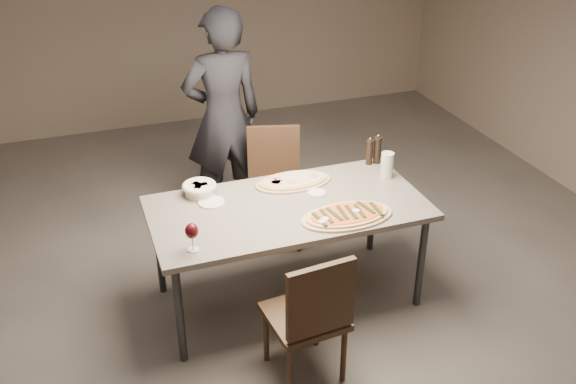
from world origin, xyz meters
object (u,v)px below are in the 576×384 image
object	(u,v)px
dining_table	(288,213)
ham_pizza	(293,181)
zucchini_pizza	(347,215)
chair_near	(311,313)
bread_basket	(199,188)
chair_far	(274,179)
carafe	(387,165)
diner	(223,117)
pepper_mill_left	(369,152)

from	to	relation	value
dining_table	ham_pizza	bearing A→B (deg)	63.86
zucchini_pizza	chair_near	size ratio (longest dim) A/B	0.68
dining_table	chair_near	distance (m)	0.82
zucchini_pizza	chair_near	bearing A→B (deg)	-126.96
bread_basket	chair_near	distance (m)	1.22
ham_pizza	bread_basket	size ratio (longest dim) A/B	2.35
chair_far	carafe	bearing A→B (deg)	147.75
carafe	chair_far	xyz separation A→B (m)	(-0.61, 0.67, -0.33)
carafe	chair_near	xyz separation A→B (m)	(-0.93, -0.94, -0.34)
dining_table	ham_pizza	distance (m)	0.32
bread_basket	carafe	bearing A→B (deg)	-8.14
chair_near	diner	bearing A→B (deg)	83.67
pepper_mill_left	carafe	bearing A→B (deg)	-83.22
dining_table	chair_near	bearing A→B (deg)	-100.03
bread_basket	dining_table	bearing A→B (deg)	-33.54
carafe	chair_near	distance (m)	1.36
carafe	diner	size ratio (longest dim) A/B	0.10
bread_basket	pepper_mill_left	distance (m)	1.28
chair_near	zucchini_pizza	bearing A→B (deg)	44.47
ham_pizza	bread_basket	xyz separation A→B (m)	(-0.65, 0.06, 0.03)
zucchini_pizza	diner	xyz separation A→B (m)	(-0.40, 1.55, 0.12)
carafe	diner	world-z (taller)	diner
carafe	chair_far	world-z (taller)	carafe
dining_table	carafe	world-z (taller)	carafe
zucchini_pizza	chair_far	bearing A→B (deg)	99.53
ham_pizza	chair_far	world-z (taller)	chair_far
carafe	chair_far	size ratio (longest dim) A/B	0.20
dining_table	chair_far	bearing A→B (deg)	77.71
ham_pizza	diner	xyz separation A→B (m)	(-0.24, 1.00, 0.13)
dining_table	chair_near	xyz separation A→B (m)	(-0.14, -0.78, -0.19)
diner	chair_far	bearing A→B (deg)	118.94
zucchini_pizza	carafe	size ratio (longest dim) A/B	3.29
dining_table	pepper_mill_left	bearing A→B (deg)	26.38
bread_basket	chair_far	world-z (taller)	chair_far
dining_table	bread_basket	distance (m)	0.62
zucchini_pizza	chair_near	distance (m)	0.73
chair_far	diner	world-z (taller)	diner
carafe	pepper_mill_left	bearing A→B (deg)	96.78
dining_table	ham_pizza	world-z (taller)	ham_pizza
pepper_mill_left	carafe	size ratio (longest dim) A/B	1.15
zucchini_pizza	chair_far	size ratio (longest dim) A/B	0.67
bread_basket	carafe	xyz separation A→B (m)	(1.30, -0.19, 0.04)
ham_pizza	carafe	size ratio (longest dim) A/B	2.93
bread_basket	pepper_mill_left	size ratio (longest dim) A/B	1.09
pepper_mill_left	dining_table	bearing A→B (deg)	-153.62
bread_basket	carafe	distance (m)	1.32
carafe	bread_basket	bearing A→B (deg)	171.86
zucchini_pizza	dining_table	bearing A→B (deg)	141.25
chair_far	pepper_mill_left	bearing A→B (deg)	158.20
ham_pizza	chair_near	size ratio (longest dim) A/B	0.61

